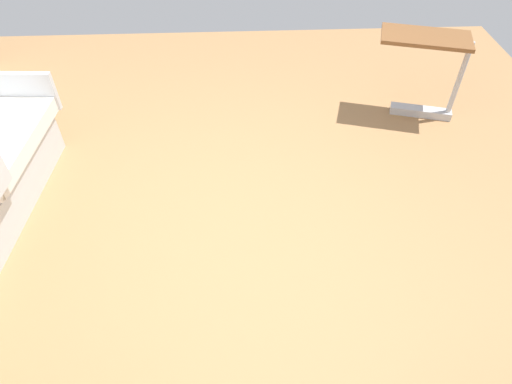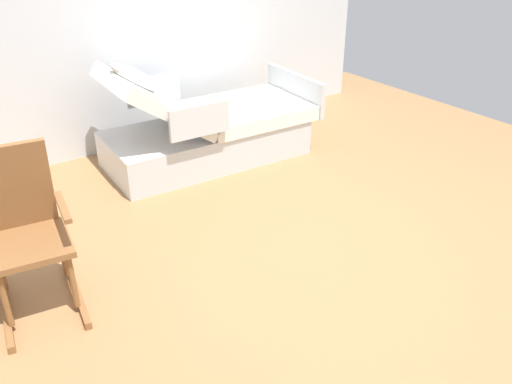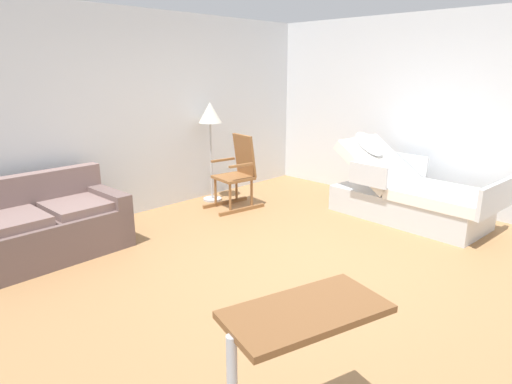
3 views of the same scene
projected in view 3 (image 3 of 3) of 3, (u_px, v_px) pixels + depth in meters
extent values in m
plane|color=#9E7247|center=(302.00, 261.00, 4.58)|extent=(7.00, 7.00, 0.00)
cube|color=silver|center=(152.00, 113.00, 6.03)|extent=(5.80, 0.10, 2.70)
cube|color=silver|center=(431.00, 112.00, 6.17)|extent=(0.10, 5.49, 2.70)
cube|color=silver|center=(407.00, 206.00, 5.83)|extent=(0.99, 1.98, 0.35)
cube|color=white|center=(444.00, 196.00, 5.42)|extent=(0.98, 1.21, 0.14)
cube|color=white|center=(378.00, 163.00, 6.04)|extent=(0.96, 0.91, 0.65)
ellipsoid|color=white|center=(369.00, 144.00, 6.09)|extent=(0.37, 0.50, 0.39)
cube|color=silver|center=(368.00, 175.00, 5.59)|extent=(0.07, 0.56, 0.28)
cube|color=silver|center=(409.00, 164.00, 6.24)|extent=(0.07, 0.56, 0.28)
cube|color=silver|center=(496.00, 198.00, 4.96)|extent=(0.95, 0.11, 0.36)
cylinder|color=black|center=(341.00, 207.00, 6.20)|extent=(0.10, 0.10, 0.10)
cylinder|color=black|center=(371.00, 198.00, 6.66)|extent=(0.10, 0.10, 0.10)
cylinder|color=black|center=(453.00, 239.00, 5.06)|extent=(0.10, 0.10, 0.10)
cylinder|color=black|center=(479.00, 224.00, 5.52)|extent=(0.10, 0.10, 0.10)
cube|color=#68534F|center=(47.00, 236.00, 4.65)|extent=(1.62, 0.89, 0.45)
cube|color=#7F6660|center=(7.00, 222.00, 4.29)|extent=(0.69, 0.66, 0.10)
cube|color=#7F6660|center=(79.00, 206.00, 4.81)|extent=(0.69, 0.66, 0.10)
cube|color=#7F6660|center=(29.00, 192.00, 4.76)|extent=(1.60, 0.20, 0.40)
cube|color=#68534F|center=(108.00, 214.00, 5.13)|extent=(0.20, 0.85, 0.60)
cube|color=brown|center=(225.00, 202.00, 6.51)|extent=(0.76, 0.15, 0.05)
cube|color=brown|center=(242.00, 210.00, 6.18)|extent=(0.76, 0.15, 0.05)
cylinder|color=brown|center=(230.00, 196.00, 6.03)|extent=(0.04, 0.04, 0.40)
cylinder|color=brown|center=(215.00, 190.00, 6.32)|extent=(0.04, 0.04, 0.40)
cylinder|color=brown|center=(252.00, 192.00, 6.24)|extent=(0.04, 0.04, 0.40)
cylinder|color=brown|center=(236.00, 186.00, 6.53)|extent=(0.04, 0.04, 0.40)
cube|color=brown|center=(233.00, 178.00, 6.23)|extent=(0.53, 0.54, 0.04)
cube|color=brown|center=(244.00, 155.00, 6.26)|extent=(0.18, 0.45, 0.60)
cube|color=brown|center=(241.00, 165.00, 5.98)|extent=(0.39, 0.10, 0.03)
cube|color=brown|center=(223.00, 160.00, 6.33)|extent=(0.39, 0.10, 0.03)
cylinder|color=#B2B5BA|center=(212.00, 199.00, 6.72)|extent=(0.28, 0.28, 0.03)
cylinder|color=#B2B5BA|center=(211.00, 161.00, 6.56)|extent=(0.03, 0.03, 1.15)
cone|color=beige|center=(210.00, 112.00, 6.36)|extent=(0.34, 0.34, 0.30)
cube|color=brown|center=(306.00, 312.00, 2.09)|extent=(0.88, 0.60, 0.04)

